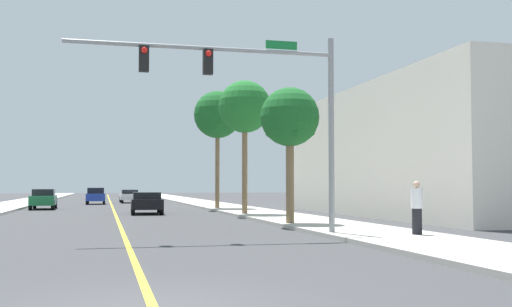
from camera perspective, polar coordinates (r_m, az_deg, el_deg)
ground at (r=50.93m, az=-13.14°, el=-4.86°), size 192.00×192.00×0.00m
sidewalk_left at (r=51.50m, az=-22.56°, el=-4.61°), size 3.85×168.00×0.15m
sidewalk_right at (r=51.73m, az=-3.77°, el=-4.82°), size 3.85×168.00×0.15m
lane_marking_center at (r=50.93m, az=-13.14°, el=-4.86°), size 0.16×144.00×0.01m
building_right_near at (r=38.56m, az=18.16°, el=0.08°), size 13.21×23.07×7.39m
traffic_signal_mast at (r=20.71m, az=0.12°, el=5.86°), size 9.00×0.36×6.67m
palm_near at (r=26.50m, az=3.14°, el=3.23°), size 2.54×2.54×5.81m
palm_mid at (r=35.34m, az=-1.05°, el=4.25°), size 3.01×3.01×7.61m
palm_far at (r=44.17m, az=-3.58°, el=3.55°), size 3.39×3.39×8.36m
car_blue at (r=59.57m, az=-14.61°, el=-3.81°), size 1.74×3.87×1.53m
car_white at (r=63.50m, az=-11.65°, el=-3.85°), size 1.85×4.60×1.32m
car_black at (r=38.46m, az=-10.08°, el=-4.48°), size 2.02×4.47×1.33m
car_green at (r=48.07m, az=-19.06°, el=-3.97°), size 1.81×4.63×1.47m
pedestrian at (r=20.79m, az=14.66°, el=-4.88°), size 0.38×0.38×1.73m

